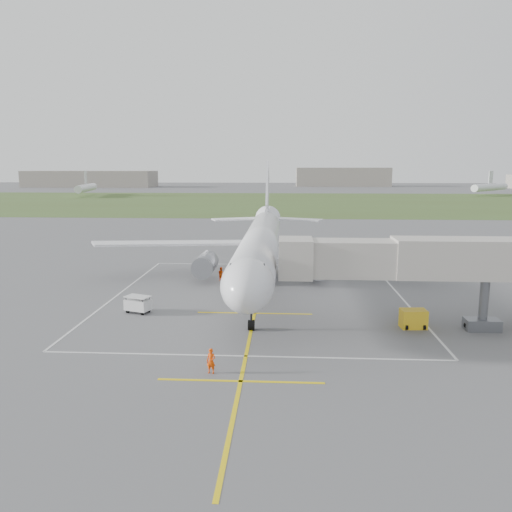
# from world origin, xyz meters

# --- Properties ---
(ground) EXTENTS (700.00, 700.00, 0.00)m
(ground) POSITION_xyz_m (0.00, 0.00, 0.00)
(ground) COLOR #565659
(ground) RESTS_ON ground
(grass_strip) EXTENTS (700.00, 120.00, 0.02)m
(grass_strip) POSITION_xyz_m (0.00, 130.00, 0.01)
(grass_strip) COLOR #415625
(grass_strip) RESTS_ON ground
(apron_markings) EXTENTS (28.20, 60.00, 0.01)m
(apron_markings) POSITION_xyz_m (0.00, -5.82, 0.01)
(apron_markings) COLOR yellow
(apron_markings) RESTS_ON ground
(airliner) EXTENTS (38.93, 46.75, 13.52)m
(airliner) POSITION_xyz_m (-0.00, 0.75, 4.39)
(airliner) COLOR white
(airliner) RESTS_ON ground
(jet_bridge) EXTENTS (23.40, 5.00, 7.20)m
(jet_bridge) POSITION_xyz_m (15.72, -13.50, 4.74)
(jet_bridge) COLOR #A8A198
(jet_bridge) RESTS_ON ground
(gpu_unit) EXTENTS (2.06, 1.52, 1.48)m
(gpu_unit) POSITION_xyz_m (12.78, -13.23, 0.73)
(gpu_unit) COLOR yellow
(gpu_unit) RESTS_ON ground
(baggage_cart) EXTENTS (2.44, 1.94, 1.48)m
(baggage_cart) POSITION_xyz_m (-10.19, -10.37, 0.76)
(baggage_cart) COLOR silver
(baggage_cart) RESTS_ON ground
(ramp_worker_nose) EXTENTS (0.65, 0.50, 1.58)m
(ramp_worker_nose) POSITION_xyz_m (-1.92, -22.92, 0.79)
(ramp_worker_nose) COLOR #E54207
(ramp_worker_nose) RESTS_ON ground
(ramp_worker_wing) EXTENTS (0.94, 0.95, 1.55)m
(ramp_worker_wing) POSITION_xyz_m (-4.51, 2.41, 0.78)
(ramp_worker_wing) COLOR #F64907
(ramp_worker_wing) RESTS_ON ground
(distant_hangars) EXTENTS (345.00, 49.00, 12.00)m
(distant_hangars) POSITION_xyz_m (-16.15, 265.19, 5.17)
(distant_hangars) COLOR gray
(distant_hangars) RESTS_ON ground
(distant_aircraft) EXTENTS (194.89, 45.33, 8.85)m
(distant_aircraft) POSITION_xyz_m (5.27, 170.68, 3.59)
(distant_aircraft) COLOR white
(distant_aircraft) RESTS_ON ground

